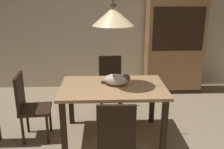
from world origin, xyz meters
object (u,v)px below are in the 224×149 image
Objects in this scene: dining_table at (113,93)px; cat_sleeping at (117,80)px; chair_left_side at (29,104)px; chair_near_front at (116,138)px; chair_far_back at (111,81)px; pendant_lamp at (113,16)px; hutch_bookcase at (174,48)px.

cat_sleeping reaches higher than dining_table.
dining_table is 1.14m from chair_left_side.
chair_near_front is 1.42m from chair_left_side.
chair_far_back reaches higher than dining_table.
dining_table is 0.19m from cat_sleeping.
chair_left_side is at bearing -179.66° from dining_table.
pendant_lamp is 0.70× the size of hutch_bookcase.
pendant_lamp is at bearing -126.54° from hutch_bookcase.
chair_near_front is 0.72× the size of pendant_lamp.
cat_sleeping is 2.08m from hutch_bookcase.
chair_near_front is 1.00× the size of chair_far_back.
cat_sleeping is (0.07, -0.83, 0.32)m from chair_far_back.
pendant_lamp is at bearing 0.34° from chair_left_side.
chair_near_front is at bearing -37.74° from chair_left_side.
pendant_lamp reaches higher than hutch_bookcase.
pendant_lamp is (-0.06, -0.05, 0.84)m from cat_sleeping.
dining_table is 0.89m from chair_far_back.
chair_far_back is 2.34× the size of cat_sleeping.
dining_table is at bearing 0.34° from chair_left_side.
cat_sleeping is (0.06, 0.93, 0.32)m from chair_near_front.
cat_sleeping is (1.19, 0.05, 0.32)m from chair_left_side.
chair_left_side is at bearing -177.38° from cat_sleeping.
dining_table is 0.76× the size of hutch_bookcase.
dining_table is 2.17m from hutch_bookcase.
pendant_lamp reaches higher than chair_left_side.
chair_far_back is 1.43m from chair_left_side.
pendant_lamp is (0.00, 0.88, 1.15)m from chair_near_front.
chair_far_back is 0.72× the size of pendant_lamp.
chair_left_side is at bearing -179.66° from pendant_lamp.
cat_sleeping is at bearing 86.08° from chair_near_front.
hutch_bookcase reaches higher than chair_near_front.
chair_far_back is at bearing -146.42° from hutch_bookcase.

